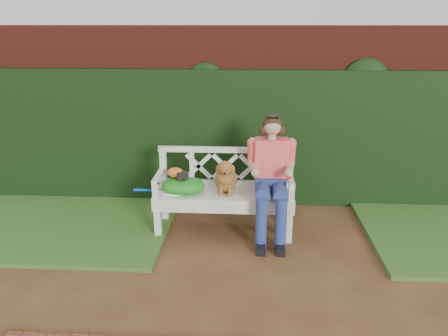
{
  "coord_description": "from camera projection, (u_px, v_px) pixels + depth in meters",
  "views": [
    {
      "loc": [
        -0.21,
        -3.62,
        2.23
      ],
      "look_at": [
        -0.47,
        0.81,
        0.75
      ],
      "focal_mm": 35.0,
      "sensor_mm": 36.0,
      "label": 1
    }
  ],
  "objects": [
    {
      "name": "baseball_glove",
      "position": [
        175.0,
        173.0,
        4.69
      ],
      "size": [
        0.21,
        0.18,
        0.11
      ],
      "primitive_type": "ellipsoid",
      "rotation": [
        0.0,
        0.0,
        0.31
      ],
      "color": "#C86724",
      "rests_on": "green_bag"
    },
    {
      "name": "green_bag",
      "position": [
        183.0,
        185.0,
        4.71
      ],
      "size": [
        0.52,
        0.43,
        0.16
      ],
      "primitive_type": null,
      "rotation": [
        0.0,
        0.0,
        0.14
      ],
      "color": "#146C13",
      "rests_on": "garden_bench"
    },
    {
      "name": "grass_left",
      "position": [
        60.0,
        221.0,
        5.1
      ],
      "size": [
        2.6,
        2.0,
        0.05
      ],
      "primitive_type": "cube",
      "color": "#2C591D",
      "rests_on": "ground"
    },
    {
      "name": "dog",
      "position": [
        226.0,
        175.0,
        4.68
      ],
      "size": [
        0.32,
        0.4,
        0.39
      ],
      "primitive_type": null,
      "rotation": [
        0.0,
        0.0,
        -0.19
      ],
      "color": "#954F2F",
      "rests_on": "garden_bench"
    },
    {
      "name": "seated_woman",
      "position": [
        271.0,
        179.0,
        4.66
      ],
      "size": [
        0.67,
        0.81,
        1.28
      ],
      "primitive_type": null,
      "rotation": [
        0.0,
        0.0,
        -0.19
      ],
      "color": "#D32359",
      "rests_on": "ground"
    },
    {
      "name": "tennis_racket",
      "position": [
        171.0,
        191.0,
        4.74
      ],
      "size": [
        0.65,
        0.29,
        0.03
      ],
      "primitive_type": null,
      "rotation": [
        0.0,
        0.0,
        0.03
      ],
      "color": "silver",
      "rests_on": "garden_bench"
    },
    {
      "name": "ground",
      "position": [
        269.0,
        271.0,
        4.12
      ],
      "size": [
        60.0,
        60.0,
        0.0
      ],
      "primitive_type": "plane",
      "color": "#4F301A"
    },
    {
      "name": "camera_item",
      "position": [
        182.0,
        175.0,
        4.66
      ],
      "size": [
        0.14,
        0.13,
        0.08
      ],
      "primitive_type": "cube",
      "rotation": [
        0.0,
        0.0,
        -0.4
      ],
      "color": "black",
      "rests_on": "green_bag"
    },
    {
      "name": "brick_wall",
      "position": [
        266.0,
        116.0,
        5.57
      ],
      "size": [
        10.0,
        0.3,
        2.2
      ],
      "primitive_type": "cube",
      "color": "maroon",
      "rests_on": "ground"
    },
    {
      "name": "garden_bench",
      "position": [
        224.0,
        212.0,
        4.83
      ],
      "size": [
        1.61,
        0.69,
        0.48
      ],
      "primitive_type": null,
      "rotation": [
        0.0,
        0.0,
        0.06
      ],
      "color": "white",
      "rests_on": "ground"
    },
    {
      "name": "ivy_hedge",
      "position": [
        266.0,
        139.0,
        5.44
      ],
      "size": [
        10.0,
        0.18,
        1.7
      ],
      "primitive_type": "cube",
      "color": "#183714",
      "rests_on": "ground"
    }
  ]
}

